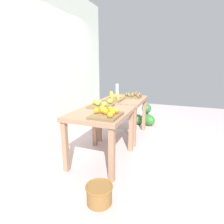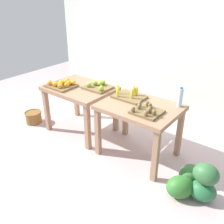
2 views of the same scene
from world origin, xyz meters
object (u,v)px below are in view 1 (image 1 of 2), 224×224
at_px(banana_crate, 114,99).
at_px(water_bottle, 117,89).
at_px(orange_bin, 107,113).
at_px(kiwi_bin, 133,96).
at_px(display_table_left, 101,119).
at_px(watermelon_pile, 145,117).
at_px(apple_bin, 101,105).
at_px(display_table_right, 124,104).
at_px(wicker_basket, 99,194).

bearing_deg(banana_crate, water_bottle, 14.29).
bearing_deg(water_bottle, orange_bin, -165.19).
height_order(banana_crate, kiwi_bin, banana_crate).
relative_size(banana_crate, kiwi_bin, 1.22).
distance_m(display_table_left, watermelon_pile, 2.13).
bearing_deg(kiwi_bin, display_table_left, 173.87).
bearing_deg(orange_bin, apple_bin, 31.47).
relative_size(display_table_right, water_bottle, 3.85).
relative_size(apple_bin, wicker_basket, 1.37).
height_order(display_table_left, banana_crate, banana_crate).
xyz_separation_m(display_table_right, water_bottle, (0.42, 0.29, 0.24)).
xyz_separation_m(display_table_right, wicker_basket, (-1.99, -0.35, -0.56)).
relative_size(apple_bin, kiwi_bin, 1.13).
xyz_separation_m(water_bottle, watermelon_pile, (0.51, -0.56, -0.73)).
bearing_deg(wicker_basket, kiwi_bin, 5.56).
height_order(kiwi_bin, wicker_basket, kiwi_bin).
height_order(display_table_right, wicker_basket, display_table_right).
relative_size(orange_bin, water_bottle, 1.63).
relative_size(banana_crate, water_bottle, 1.63).
bearing_deg(orange_bin, watermelon_pile, -2.49).
bearing_deg(wicker_basket, watermelon_pile, 1.53).
xyz_separation_m(apple_bin, water_bottle, (1.27, 0.17, 0.09)).
bearing_deg(watermelon_pile, kiwi_bin, 170.05).
distance_m(kiwi_bin, wicker_basket, 2.29).
xyz_separation_m(orange_bin, water_bottle, (1.76, 0.46, 0.09)).
bearing_deg(banana_crate, display_table_right, -23.96).
bearing_deg(watermelon_pile, display_table_right, 163.78).
height_order(orange_bin, watermelon_pile, orange_bin).
relative_size(display_table_left, apple_bin, 2.55).
distance_m(orange_bin, wicker_basket, 0.98).
relative_size(display_table_left, watermelon_pile, 1.51).
bearing_deg(display_table_right, wicker_basket, -170.00).
bearing_deg(kiwi_bin, watermelon_pile, -9.95).
bearing_deg(banana_crate, apple_bin, 179.48).
relative_size(apple_bin, watermelon_pile, 0.59).
xyz_separation_m(display_table_right, apple_bin, (-0.85, 0.12, 0.15)).
bearing_deg(wicker_basket, orange_bin, 15.18).
bearing_deg(display_table_right, banana_crate, 156.04).
relative_size(display_table_left, display_table_right, 1.00).
relative_size(display_table_right, wicker_basket, 3.49).
bearing_deg(display_table_left, banana_crate, 7.75).
relative_size(orange_bin, banana_crate, 1.00).
bearing_deg(wicker_basket, water_bottle, 14.91).
xyz_separation_m(kiwi_bin, wicker_basket, (-2.16, -0.21, -0.71)).
height_order(display_table_left, wicker_basket, display_table_left).
distance_m(apple_bin, water_bottle, 1.29).
height_order(display_table_right, kiwi_bin, kiwi_bin).
relative_size(water_bottle, wicker_basket, 0.91).
relative_size(watermelon_pile, wicker_basket, 2.32).
bearing_deg(orange_bin, display_table_right, 7.40).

